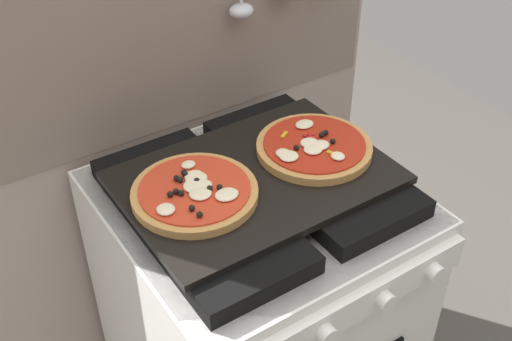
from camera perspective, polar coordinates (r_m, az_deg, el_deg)
The scene contains 5 objects.
kitchen_backsplash at distance 1.61m, azimuth -6.52°, elevation 2.05°, with size 1.10×0.09×1.55m.
stove at distance 1.62m, azimuth 0.03°, elevation -13.58°, with size 0.60×0.64×0.90m.
baking_tray at distance 1.30m, azimuth 0.00°, elevation -0.63°, with size 0.54×0.38×0.02m, color black.
pizza_left at distance 1.24m, azimuth -5.50°, elevation -1.93°, with size 0.25×0.25×0.03m.
pizza_right at distance 1.36m, azimuth 5.30°, elevation 2.05°, with size 0.25×0.25×0.03m.
Camera 1 is at (-0.57, -0.86, 1.70)m, focal length 44.60 mm.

